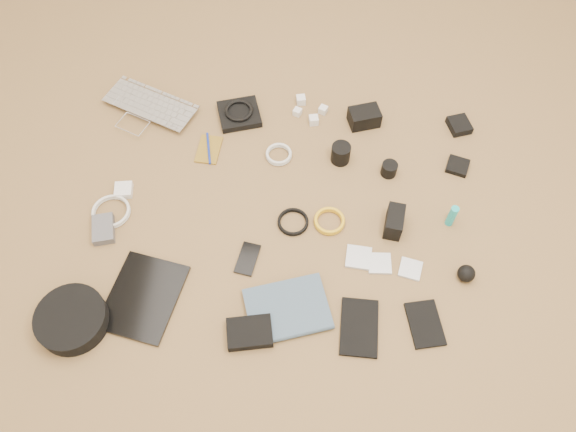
# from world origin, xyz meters

# --- Properties ---
(laptop) EXTENTS (0.43, 0.37, 0.03)m
(laptop) POSITION_xyz_m (-0.54, 0.40, 0.01)
(laptop) COLOR #BCBCC1
(laptop) RESTS_ON ground
(headphone_pouch) EXTENTS (0.19, 0.18, 0.03)m
(headphone_pouch) POSITION_xyz_m (-0.17, 0.42, 0.01)
(headphone_pouch) COLOR black
(headphone_pouch) RESTS_ON ground
(headphones) EXTENTS (0.12, 0.12, 0.01)m
(headphones) POSITION_xyz_m (-0.17, 0.42, 0.03)
(headphones) COLOR black
(headphones) RESTS_ON headphone_pouch
(charger_a) EXTENTS (0.04, 0.04, 0.03)m
(charger_a) POSITION_xyz_m (0.07, 0.51, 0.02)
(charger_a) COLOR white
(charger_a) RESTS_ON ground
(charger_b) EXTENTS (0.04, 0.04, 0.03)m
(charger_b) POSITION_xyz_m (0.06, 0.45, 0.01)
(charger_b) COLOR white
(charger_b) RESTS_ON ground
(charger_c) EXTENTS (0.04, 0.04, 0.03)m
(charger_c) POSITION_xyz_m (0.16, 0.47, 0.01)
(charger_c) COLOR white
(charger_c) RESTS_ON ground
(charger_d) EXTENTS (0.04, 0.04, 0.03)m
(charger_d) POSITION_xyz_m (0.12, 0.41, 0.02)
(charger_d) COLOR white
(charger_d) RESTS_ON ground
(dslr_camera) EXTENTS (0.13, 0.11, 0.07)m
(dslr_camera) POSITION_xyz_m (0.31, 0.43, 0.03)
(dslr_camera) COLOR black
(dslr_camera) RESTS_ON ground
(lens_pouch) EXTENTS (0.10, 0.10, 0.03)m
(lens_pouch) POSITION_xyz_m (0.68, 0.43, 0.01)
(lens_pouch) COLOR black
(lens_pouch) RESTS_ON ground
(notebook_olive) EXTENTS (0.09, 0.13, 0.01)m
(notebook_olive) POSITION_xyz_m (-0.26, 0.25, 0.00)
(notebook_olive) COLOR olive
(notebook_olive) RESTS_ON ground
(pen_blue) EXTENTS (0.04, 0.14, 0.01)m
(pen_blue) POSITION_xyz_m (-0.26, 0.25, 0.01)
(pen_blue) COLOR #13299E
(pen_blue) RESTS_ON notebook_olive
(cable_white_a) EXTENTS (0.11, 0.11, 0.01)m
(cable_white_a) POSITION_xyz_m (0.00, 0.24, 0.01)
(cable_white_a) COLOR silver
(cable_white_a) RESTS_ON ground
(lens_a) EXTENTS (0.08, 0.08, 0.07)m
(lens_a) POSITION_xyz_m (0.23, 0.24, 0.04)
(lens_a) COLOR black
(lens_a) RESTS_ON ground
(lens_b) EXTENTS (0.07, 0.07, 0.05)m
(lens_b) POSITION_xyz_m (0.40, 0.19, 0.03)
(lens_b) COLOR black
(lens_b) RESTS_ON ground
(card_reader) EXTENTS (0.09, 0.09, 0.02)m
(card_reader) POSITION_xyz_m (0.65, 0.24, 0.01)
(card_reader) COLOR black
(card_reader) RESTS_ON ground
(power_brick) EXTENTS (0.07, 0.07, 0.03)m
(power_brick) POSITION_xyz_m (-0.53, 0.05, 0.01)
(power_brick) COLOR white
(power_brick) RESTS_ON ground
(cable_white_b) EXTENTS (0.14, 0.14, 0.01)m
(cable_white_b) POSITION_xyz_m (-0.56, -0.04, 0.01)
(cable_white_b) COLOR silver
(cable_white_b) RESTS_ON ground
(cable_black) EXTENTS (0.12, 0.12, 0.01)m
(cable_black) POSITION_xyz_m (0.07, -0.04, 0.00)
(cable_black) COLOR black
(cable_black) RESTS_ON ground
(cable_yellow) EXTENTS (0.11, 0.11, 0.01)m
(cable_yellow) POSITION_xyz_m (0.20, -0.03, 0.01)
(cable_yellow) COLOR gold
(cable_yellow) RESTS_ON ground
(flash) EXTENTS (0.07, 0.11, 0.08)m
(flash) POSITION_xyz_m (0.41, -0.03, 0.04)
(flash) COLOR black
(flash) RESTS_ON ground
(lens_cleaner) EXTENTS (0.03, 0.03, 0.09)m
(lens_cleaner) POSITION_xyz_m (0.60, -0.00, 0.05)
(lens_cleaner) COLOR #1BAFB4
(lens_cleaner) RESTS_ON ground
(battery_charger) EXTENTS (0.09, 0.12, 0.03)m
(battery_charger) POSITION_xyz_m (-0.57, -0.11, 0.02)
(battery_charger) COLOR #515155
(battery_charger) RESTS_ON ground
(tablet) EXTENTS (0.27, 0.31, 0.01)m
(tablet) POSITION_xyz_m (-0.38, -0.35, 0.01)
(tablet) COLOR black
(tablet) RESTS_ON ground
(phone) EXTENTS (0.08, 0.13, 0.01)m
(phone) POSITION_xyz_m (-0.07, -0.19, 0.00)
(phone) COLOR black
(phone) RESTS_ON ground
(filter_case_left) EXTENTS (0.09, 0.09, 0.01)m
(filter_case_left) POSITION_xyz_m (0.30, -0.16, 0.01)
(filter_case_left) COLOR silver
(filter_case_left) RESTS_ON ground
(filter_case_mid) EXTENTS (0.08, 0.08, 0.01)m
(filter_case_mid) POSITION_xyz_m (0.37, -0.18, 0.01)
(filter_case_mid) COLOR silver
(filter_case_mid) RESTS_ON ground
(filter_case_right) EXTENTS (0.08, 0.08, 0.01)m
(filter_case_right) POSITION_xyz_m (0.47, -0.19, 0.00)
(filter_case_right) COLOR silver
(filter_case_right) RESTS_ON ground
(air_blower) EXTENTS (0.07, 0.07, 0.06)m
(air_blower) POSITION_xyz_m (0.64, -0.20, 0.03)
(air_blower) COLOR black
(air_blower) RESTS_ON ground
(headphone_case) EXTENTS (0.27, 0.27, 0.06)m
(headphone_case) POSITION_xyz_m (-0.58, -0.44, 0.03)
(headphone_case) COLOR black
(headphone_case) RESTS_ON ground
(drive_case) EXTENTS (0.15, 0.12, 0.03)m
(drive_case) POSITION_xyz_m (-0.04, -0.44, 0.02)
(drive_case) COLOR black
(drive_case) RESTS_ON ground
(paperback) EXTENTS (0.30, 0.26, 0.02)m
(paperback) POSITION_xyz_m (0.10, -0.45, 0.01)
(paperback) COLOR #3E5469
(paperback) RESTS_ON ground
(notebook_black_a) EXTENTS (0.12, 0.19, 0.01)m
(notebook_black_a) POSITION_xyz_m (0.30, -0.40, 0.01)
(notebook_black_a) COLOR black
(notebook_black_a) RESTS_ON ground
(notebook_black_b) EXTENTS (0.13, 0.17, 0.01)m
(notebook_black_b) POSITION_xyz_m (0.50, -0.37, 0.01)
(notebook_black_b) COLOR black
(notebook_black_b) RESTS_ON ground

